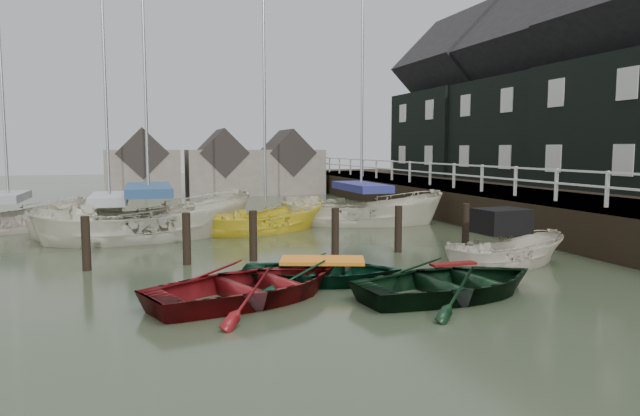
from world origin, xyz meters
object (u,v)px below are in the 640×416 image
object	(u,v)px
sailboat_b	(150,237)
sailboat_c	(266,231)
sailboat_d	(361,222)
rowboat_red	(252,300)
rowboat_dkgreen	(452,296)
rowboat_green	(322,282)
sailboat_e	(10,229)
sailboat_a	(111,237)
motorboat	(504,262)

from	to	relation	value
sailboat_b	sailboat_c	distance (m)	4.21
sailboat_d	rowboat_red	bearing A→B (deg)	166.88
rowboat_dkgreen	sailboat_d	bearing A→B (deg)	-19.79
sailboat_b	sailboat_c	size ratio (longest dim) A/B	1.19
sailboat_d	rowboat_green	bearing A→B (deg)	172.43
rowboat_red	sailboat_c	bearing A→B (deg)	-34.48
rowboat_green	sailboat_c	bearing A→B (deg)	15.89
rowboat_red	rowboat_dkgreen	distance (m)	4.20
rowboat_dkgreen	sailboat_d	size ratio (longest dim) A/B	0.33
rowboat_green	sailboat_b	bearing A→B (deg)	43.98
sailboat_b	sailboat_e	xyz separation A→B (m)	(-4.99, 3.35, 0.01)
rowboat_red	sailboat_a	bearing A→B (deg)	-2.26
rowboat_red	sailboat_a	distance (m)	9.92
sailboat_a	sailboat_d	bearing A→B (deg)	-67.29
sailboat_a	sailboat_c	size ratio (longest dim) A/B	1.06
rowboat_red	sailboat_b	world-z (taller)	sailboat_b
rowboat_green	sailboat_a	world-z (taller)	sailboat_a
motorboat	sailboat_e	size ratio (longest dim) A/B	0.37
rowboat_dkgreen	sailboat_b	distance (m)	11.66
rowboat_red	sailboat_d	size ratio (longest dim) A/B	0.34
sailboat_a	rowboat_red	bearing A→B (deg)	-144.40
sailboat_a	sailboat_e	xyz separation A→B (m)	(-3.71, 2.99, -0.00)
sailboat_b	rowboat_red	bearing A→B (deg)	-178.89
sailboat_d	sailboat_a	bearing A→B (deg)	114.66
rowboat_dkgreen	sailboat_b	size ratio (longest dim) A/B	0.33
rowboat_red	sailboat_b	size ratio (longest dim) A/B	0.34
rowboat_red	rowboat_green	xyz separation A→B (m)	(1.85, 1.06, 0.00)
motorboat	sailboat_a	distance (m)	12.96
sailboat_b	sailboat_c	world-z (taller)	sailboat_b
sailboat_b	sailboat_e	world-z (taller)	sailboat_b
rowboat_dkgreen	sailboat_e	xyz separation A→B (m)	(-10.97, 13.36, 0.07)
rowboat_green	sailboat_d	world-z (taller)	sailboat_d
sailboat_e	sailboat_d	bearing A→B (deg)	-119.26
sailboat_a	sailboat_d	world-z (taller)	sailboat_d
motorboat	sailboat_d	world-z (taller)	sailboat_d
sailboat_a	sailboat_e	distance (m)	4.76
sailboat_a	sailboat_b	distance (m)	1.34
rowboat_red	sailboat_e	size ratio (longest dim) A/B	0.43
sailboat_c	sailboat_e	xyz separation A→B (m)	(-9.17, 2.87, 0.04)
sailboat_a	sailboat_e	bearing A→B (deg)	68.00
rowboat_red	motorboat	xyz separation A→B (m)	(6.98, 1.34, 0.12)
rowboat_dkgreen	sailboat_c	size ratio (longest dim) A/B	0.40
sailboat_b	sailboat_d	size ratio (longest dim) A/B	1.00
sailboat_c	rowboat_green	bearing A→B (deg)	155.13
rowboat_red	rowboat_dkgreen	world-z (taller)	rowboat_red
rowboat_green	sailboat_e	bearing A→B (deg)	56.50
sailboat_d	sailboat_e	world-z (taller)	sailboat_d
sailboat_c	sailboat_e	bearing A→B (deg)	50.72
sailboat_c	sailboat_d	xyz separation A→B (m)	(4.19, 0.86, 0.04)
motorboat	sailboat_e	world-z (taller)	sailboat_e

